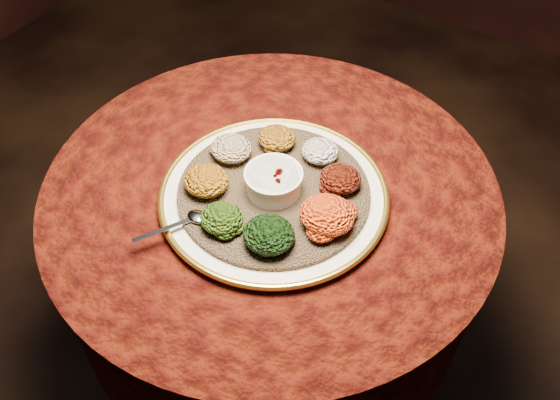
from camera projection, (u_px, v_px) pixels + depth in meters
The scene contains 13 objects.
table at pixel (271, 240), 1.44m from camera, with size 0.96×0.96×0.73m.
platter at pixel (274, 195), 1.27m from camera, with size 0.49×0.49×0.02m.
injera at pixel (274, 192), 1.26m from camera, with size 0.39×0.39×0.01m, color brown.
stew_bowl at pixel (274, 180), 1.24m from camera, with size 0.12×0.12×0.05m.
spoon at pixel (192, 219), 1.20m from camera, with size 0.09×0.13×0.01m.
portion_ayib at pixel (320, 151), 1.31m from camera, with size 0.08×0.08×0.04m, color silver.
portion_kitfo at pixel (341, 179), 1.25m from camera, with size 0.08×0.08×0.04m, color black.
portion_tikil at pixel (327, 215), 1.18m from camera, with size 0.11×0.10×0.05m, color #C37E10.
portion_gomen at pixel (269, 234), 1.15m from camera, with size 0.10×0.09×0.05m, color black.
portion_mixveg at pixel (221, 218), 1.18m from camera, with size 0.08×0.08×0.04m, color #963609.
portion_kik at pixel (206, 181), 1.24m from camera, with size 0.09×0.09×0.04m, color #99520D.
portion_timatim at pixel (231, 148), 1.31m from camera, with size 0.09×0.08×0.04m, color maroon.
portion_shiro at pixel (277, 138), 1.33m from camera, with size 0.08×0.08×0.04m, color #955612.
Camera 1 is at (0.50, -0.75, 1.68)m, focal length 40.00 mm.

